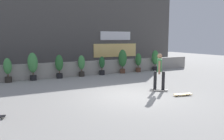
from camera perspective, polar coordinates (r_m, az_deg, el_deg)
ground_plane at (r=9.52m, az=4.23°, el=-6.47°), size 48.00×48.00×0.00m
planter_wall at (r=14.78m, az=-8.13°, el=0.37°), size 18.00×0.40×0.90m
building_backdrop at (r=18.50m, az=-12.51°, el=10.43°), size 20.00×2.08×6.50m
potted_plant_1 at (r=13.48m, az=-24.68°, el=0.27°), size 0.43×0.43×1.32m
potted_plant_2 at (r=13.59m, az=-19.25°, el=1.37°), size 0.55×0.55×1.58m
potted_plant_3 at (r=13.90m, az=-13.09°, el=1.25°), size 0.47×0.47×1.41m
potted_plant_4 at (r=14.32m, az=-7.65°, el=1.33°), size 0.43×0.43×1.33m
potted_plant_5 at (r=14.87m, az=-2.53°, el=1.25°), size 0.37×0.37×1.21m
potted_plant_6 at (r=15.56m, az=2.67°, el=2.67°), size 0.57×0.57×1.62m
potted_plant_7 at (r=16.27m, az=6.62°, el=2.12°), size 0.43×0.43×1.33m
potted_plant_8 at (r=17.15m, az=10.78°, el=2.78°), size 0.52×0.52×1.51m
skater_by_wall_right at (r=10.41m, az=11.80°, el=-0.10°), size 0.74×0.67×1.70m
skateboard_near_camera at (r=9.95m, az=17.34°, el=-5.81°), size 0.82×0.35×0.08m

